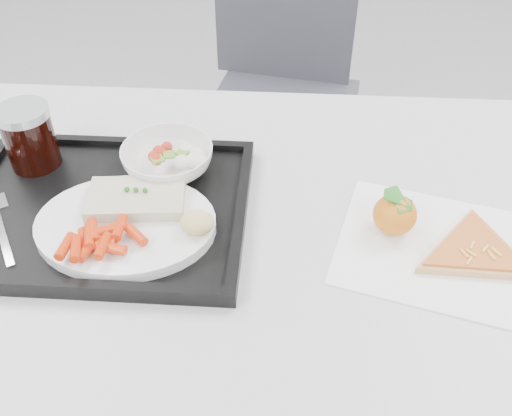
# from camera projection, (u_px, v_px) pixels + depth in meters

# --- Properties ---
(table) EXTENTS (1.20, 0.80, 0.75)m
(table) POSITION_uv_depth(u_px,v_px,m) (230.00, 252.00, 0.93)
(table) COLOR #B8B8BA
(table) RESTS_ON ground
(chair) EXTENTS (0.49, 0.49, 0.93)m
(chair) POSITION_uv_depth(u_px,v_px,m) (282.00, 72.00, 1.68)
(chair) COLOR #35353D
(chair) RESTS_ON ground
(tray) EXTENTS (0.45, 0.35, 0.03)m
(tray) POSITION_uv_depth(u_px,v_px,m) (104.00, 210.00, 0.90)
(tray) COLOR black
(tray) RESTS_ON table
(dinner_plate) EXTENTS (0.27, 0.27, 0.02)m
(dinner_plate) POSITION_uv_depth(u_px,v_px,m) (126.00, 225.00, 0.85)
(dinner_plate) COLOR white
(dinner_plate) RESTS_ON tray
(fish_fillet) EXTENTS (0.15, 0.10, 0.03)m
(fish_fillet) POSITION_uv_depth(u_px,v_px,m) (136.00, 198.00, 0.87)
(fish_fillet) COLOR beige
(fish_fillet) RESTS_ON dinner_plate
(bread_roll) EXTENTS (0.06, 0.05, 0.03)m
(bread_roll) POSITION_uv_depth(u_px,v_px,m) (197.00, 223.00, 0.82)
(bread_roll) COLOR tan
(bread_roll) RESTS_ON dinner_plate
(salad_bowl) EXTENTS (0.15, 0.15, 0.05)m
(salad_bowl) POSITION_uv_depth(u_px,v_px,m) (168.00, 159.00, 0.95)
(salad_bowl) COLOR white
(salad_bowl) RESTS_ON tray
(cola_glass) EXTENTS (0.09, 0.09, 0.11)m
(cola_glass) POSITION_uv_depth(u_px,v_px,m) (29.00, 136.00, 0.94)
(cola_glass) COLOR black
(cola_glass) RESTS_ON tray
(napkin) EXTENTS (0.30, 0.30, 0.00)m
(napkin) POSITION_uv_depth(u_px,v_px,m) (425.00, 246.00, 0.85)
(napkin) COLOR white
(napkin) RESTS_ON table
(tangerine) EXTENTS (0.07, 0.07, 0.07)m
(tangerine) POSITION_uv_depth(u_px,v_px,m) (395.00, 214.00, 0.85)
(tangerine) COLOR orange
(tangerine) RESTS_ON napkin
(pizza_slice) EXTENTS (0.27, 0.27, 0.02)m
(pizza_slice) POSITION_uv_depth(u_px,v_px,m) (475.00, 251.00, 0.83)
(pizza_slice) COLOR #E3AF60
(pizza_slice) RESTS_ON napkin
(carrot_pile) EXTENTS (0.12, 0.09, 0.02)m
(carrot_pile) POSITION_uv_depth(u_px,v_px,m) (98.00, 239.00, 0.79)
(carrot_pile) COLOR red
(carrot_pile) RESTS_ON dinner_plate
(salad_contents) EXTENTS (0.10, 0.06, 0.02)m
(salad_contents) POSITION_uv_depth(u_px,v_px,m) (182.00, 157.00, 0.94)
(salad_contents) COLOR red
(salad_contents) RESTS_ON salad_bowl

